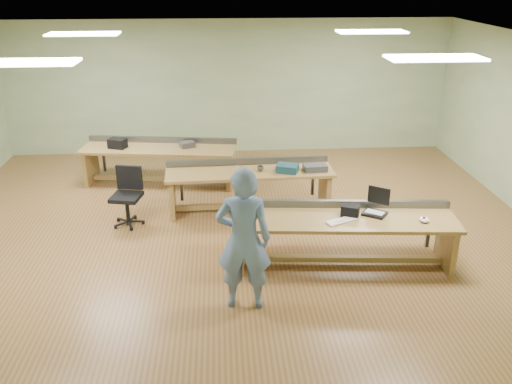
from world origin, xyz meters
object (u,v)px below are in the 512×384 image
(parts_bin_teal, at_px, (287,168))
(drinks_can, at_px, (237,169))
(workbench_mid, at_px, (249,180))
(person, at_px, (244,240))
(mug, at_px, (260,169))
(task_chair, at_px, (128,204))
(laptop_base, at_px, (375,214))
(workbench_front, at_px, (344,229))
(workbench_back, at_px, (160,156))
(camera_bag, at_px, (350,211))
(parts_bin_grey, at_px, (315,168))

(parts_bin_teal, relative_size, drinks_can, 3.22)
(workbench_mid, relative_size, parts_bin_teal, 8.03)
(person, relative_size, mug, 16.75)
(mug, bearing_deg, parts_bin_teal, -9.23)
(task_chair, distance_m, mug, 2.32)
(laptop_base, bearing_deg, mug, 162.60)
(mug, bearing_deg, workbench_front, -61.61)
(laptop_base, relative_size, drinks_can, 2.83)
(workbench_back, bearing_deg, camera_bag, -40.68)
(workbench_front, xyz_separation_m, camera_bag, (0.07, 0.01, 0.27))
(camera_bag, bearing_deg, parts_bin_teal, 133.24)
(person, distance_m, parts_bin_teal, 2.97)
(workbench_front, xyz_separation_m, workbench_mid, (-1.24, 2.01, -0.01))
(parts_bin_grey, relative_size, mug, 3.53)
(workbench_back, xyz_separation_m, camera_bag, (3.01, -3.41, 0.27))
(camera_bag, distance_m, drinks_can, 2.46)
(workbench_mid, height_order, mug, workbench_mid)
(laptop_base, relative_size, camera_bag, 1.31)
(parts_bin_teal, xyz_separation_m, mug, (-0.46, 0.07, -0.02))
(workbench_front, height_order, mug, workbench_front)
(laptop_base, bearing_deg, parts_bin_grey, 140.72)
(workbench_back, height_order, person, person)
(laptop_base, bearing_deg, person, -117.97)
(workbench_front, relative_size, workbench_back, 1.03)
(camera_bag, xyz_separation_m, parts_bin_teal, (-0.66, 1.87, -0.02))
(person, distance_m, mug, 2.94)
(workbench_front, distance_m, workbench_back, 4.51)
(workbench_front, relative_size, parts_bin_teal, 8.76)
(task_chair, bearing_deg, parts_bin_teal, 18.10)
(parts_bin_grey, bearing_deg, laptop_base, -73.82)
(task_chair, distance_m, parts_bin_grey, 3.25)
(workbench_mid, bearing_deg, mug, -18.80)
(workbench_front, height_order, task_chair, task_chair)
(workbench_front, relative_size, laptop_base, 9.98)
(task_chair, xyz_separation_m, parts_bin_grey, (3.20, 0.34, 0.45))
(task_chair, height_order, parts_bin_grey, task_chair)
(mug, height_order, drinks_can, drinks_can)
(parts_bin_grey, xyz_separation_m, drinks_can, (-1.36, 0.02, 0.00))
(drinks_can, bearing_deg, mug, 3.23)
(task_chair, height_order, mug, task_chair)
(parts_bin_grey, bearing_deg, mug, 177.46)
(mug, bearing_deg, drinks_can, -176.77)
(camera_bag, xyz_separation_m, mug, (-1.12, 1.94, -0.04))
(laptop_base, bearing_deg, workbench_mid, 165.12)
(workbench_front, bearing_deg, person, -142.61)
(workbench_back, relative_size, parts_bin_teal, 8.47)
(parts_bin_grey, bearing_deg, workbench_mid, 175.10)
(person, height_order, mug, person)
(workbench_mid, bearing_deg, person, -96.98)
(workbench_back, height_order, drinks_can, drinks_can)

